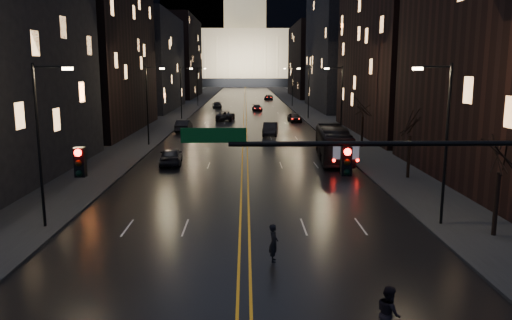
{
  "coord_description": "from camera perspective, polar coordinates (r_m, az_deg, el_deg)",
  "views": [
    {
      "loc": [
        0.07,
        -16.61,
        8.7
      ],
      "look_at": [
        0.65,
        10.5,
        3.72
      ],
      "focal_mm": 35.0,
      "sensor_mm": 36.0,
      "label": 1
    }
  ],
  "objects": [
    {
      "name": "streetlamp_right_dist",
      "position": [
        117.16,
        4.1,
        8.61
      ],
      "size": [
        2.13,
        0.25,
        9.0
      ],
      "color": "black",
      "rests_on": "ground"
    },
    {
      "name": "receding_car_a",
      "position": [
        65.85,
        1.64,
        3.56
      ],
      "size": [
        2.31,
        5.36,
        1.72
      ],
      "primitive_type": "imported",
      "rotation": [
        0.0,
        0.0,
        -0.1
      ],
      "color": "black",
      "rests_on": "ground"
    },
    {
      "name": "building_left_mid",
      "position": [
        73.87,
        -18.34,
        14.01
      ],
      "size": [
        12.0,
        30.0,
        28.0
      ],
      "primitive_type": "cube",
      "color": "black",
      "rests_on": "ground"
    },
    {
      "name": "pedestrian_a",
      "position": [
        23.01,
        2.03,
        -9.46
      ],
      "size": [
        0.43,
        0.65,
        1.77
      ],
      "primitive_type": "imported",
      "rotation": [
        0.0,
        0.0,
        1.56
      ],
      "color": "black",
      "rests_on": "ground"
    },
    {
      "name": "streetlamp_right_near",
      "position": [
        28.92,
        20.62,
        2.55
      ],
      "size": [
        2.13,
        0.25,
        9.0
      ],
      "color": "black",
      "rests_on": "ground"
    },
    {
      "name": "sidewalk_left",
      "position": [
        147.53,
        -6.73,
        6.98
      ],
      "size": [
        8.0,
        320.0,
        0.16
      ],
      "primitive_type": "cube",
      "color": "black",
      "rests_on": "ground"
    },
    {
      "name": "oncoming_car_a",
      "position": [
        46.36,
        -9.71,
        0.48
      ],
      "size": [
        2.38,
        5.03,
        1.66
      ],
      "primitive_type": "imported",
      "rotation": [
        0.0,
        0.0,
        3.23
      ],
      "color": "black",
      "rests_on": "ground"
    },
    {
      "name": "ground",
      "position": [
        18.75,
        -1.36,
        -17.25
      ],
      "size": [
        900.0,
        900.0,
        0.0
      ],
      "primitive_type": "plane",
      "color": "black",
      "rests_on": "ground"
    },
    {
      "name": "building_right_mid",
      "position": [
        110.69,
        9.93,
        12.48
      ],
      "size": [
        12.0,
        34.0,
        26.0
      ],
      "primitive_type": "cube",
      "color": "black",
      "rests_on": "ground"
    },
    {
      "name": "road",
      "position": [
        146.86,
        -1.24,
        7.01
      ],
      "size": [
        20.0,
        320.0,
        0.02
      ],
      "primitive_type": "cube",
      "color": "black",
      "rests_on": "ground"
    },
    {
      "name": "streetlamp_right_far",
      "position": [
        87.34,
        5.91,
        7.98
      ],
      "size": [
        2.13,
        0.25,
        9.0
      ],
      "color": "black",
      "rests_on": "ground"
    },
    {
      "name": "streetlamp_right_mid",
      "position": [
        57.73,
        9.58,
        6.67
      ],
      "size": [
        2.13,
        0.25,
        9.0
      ],
      "color": "black",
      "rests_on": "ground"
    },
    {
      "name": "oncoming_car_c",
      "position": [
        85.19,
        -3.51,
        5.07
      ],
      "size": [
        3.29,
        6.12,
        1.63
      ],
      "primitive_type": "imported",
      "rotation": [
        0.0,
        0.0,
        3.04
      ],
      "color": "black",
      "rests_on": "ground"
    },
    {
      "name": "sidewalk_right",
      "position": [
        147.52,
        4.24,
        7.03
      ],
      "size": [
        8.0,
        320.0,
        0.16
      ],
      "primitive_type": "cube",
      "color": "black",
      "rests_on": "ground"
    },
    {
      "name": "streetlamp_left_near",
      "position": [
        28.97,
        -23.29,
        2.38
      ],
      "size": [
        2.13,
        0.25,
        9.0
      ],
      "color": "black",
      "rests_on": "ground"
    },
    {
      "name": "tree_right_near",
      "position": [
        28.11,
        26.19,
        0.79
      ],
      "size": [
        2.4,
        2.4,
        6.65
      ],
      "color": "black",
      "rests_on": "ground"
    },
    {
      "name": "capitol",
      "position": [
        266.74,
        -1.25,
        12.22
      ],
      "size": [
        90.0,
        50.0,
        58.5
      ],
      "color": "black",
      "rests_on": "ground"
    },
    {
      "name": "traffic_signal",
      "position": [
        17.96,
        17.77,
        -1.66
      ],
      "size": [
        17.29,
        0.45,
        7.0
      ],
      "color": "black",
      "rests_on": "ground"
    },
    {
      "name": "oncoming_car_b",
      "position": [
        70.09,
        -8.25,
        3.87
      ],
      "size": [
        1.96,
        5.25,
        1.71
      ],
      "primitive_type": "imported",
      "rotation": [
        0.0,
        0.0,
        3.11
      ],
      "color": "black",
      "rests_on": "ground"
    },
    {
      "name": "receding_car_c",
      "position": [
        103.88,
        0.13,
        5.96
      ],
      "size": [
        2.26,
        4.62,
        1.29
      ],
      "primitive_type": "imported",
      "rotation": [
        0.0,
        0.0,
        0.1
      ],
      "color": "black",
      "rests_on": "ground"
    },
    {
      "name": "tree_right_mid",
      "position": [
        40.93,
        17.25,
        4.08
      ],
      "size": [
        2.4,
        2.4,
        6.65
      ],
      "color": "black",
      "rests_on": "ground"
    },
    {
      "name": "pedestrian_b",
      "position": [
        17.38,
        14.92,
        -16.55
      ],
      "size": [
        0.6,
        0.96,
        1.85
      ],
      "primitive_type": "imported",
      "rotation": [
        0.0,
        0.0,
        1.7
      ],
      "color": "black",
      "rests_on": "ground"
    },
    {
      "name": "building_right_dist",
      "position": [
        158.01,
        6.53,
        11.17
      ],
      "size": [
        12.0,
        40.0,
        22.0
      ],
      "primitive_type": "cube",
      "color": "black",
      "rests_on": "ground"
    },
    {
      "name": "receding_car_b",
      "position": [
        82.7,
        4.42,
        4.87
      ],
      "size": [
        2.34,
        4.7,
        1.54
      ],
      "primitive_type": "imported",
      "rotation": [
        0.0,
        0.0,
        0.12
      ],
      "color": "black",
      "rests_on": "ground"
    },
    {
      "name": "streetlamp_left_dist",
      "position": [
        117.17,
        -6.61,
        8.57
      ],
      "size": [
        2.13,
        0.25,
        9.0
      ],
      "color": "black",
      "rests_on": "ground"
    },
    {
      "name": "streetlamp_left_far",
      "position": [
        87.36,
        -8.45,
        7.92
      ],
      "size": [
        2.13,
        0.25,
        9.0
      ],
      "color": "black",
      "rests_on": "ground"
    },
    {
      "name": "center_line",
      "position": [
        146.86,
        -1.24,
        7.02
      ],
      "size": [
        0.62,
        320.0,
        0.01
      ],
      "primitive_type": "cube",
      "color": "orange",
      "rests_on": "road"
    },
    {
      "name": "tree_right_far",
      "position": [
        56.27,
        12.14,
        5.92
      ],
      "size": [
        2.4,
        2.4,
        6.65
      ],
      "color": "black",
      "rests_on": "ground"
    },
    {
      "name": "building_left_dist",
      "position": [
        158.05,
        -9.05,
        11.47
      ],
      "size": [
        12.0,
        40.0,
        24.0
      ],
      "primitive_type": "cube",
      "color": "black",
      "rests_on": "ground"
    },
    {
      "name": "receding_car_d",
      "position": [
        141.59,
        1.46,
        7.17
      ],
      "size": [
        2.72,
        5.27,
        1.42
      ],
      "primitive_type": "imported",
      "rotation": [
        0.0,
        0.0,
        -0.07
      ],
      "color": "black",
      "rests_on": "ground"
    },
    {
      "name": "building_left_far",
      "position": [
        110.64,
        -12.41,
        10.84
      ],
      "size": [
        12.0,
        34.0,
        20.0
      ],
      "primitive_type": "cube",
      "color": "black",
      "rests_on": "ground"
    },
    {
      "name": "streetlamp_left_mid",
      "position": [
        57.76,
        -12.15,
        6.58
      ],
      "size": [
        2.13,
        0.25,
        9.0
      ],
      "color": "black",
      "rests_on": "ground"
    },
    {
      "name": "oncoming_car_d",
      "position": [
        112.55,
        -4.48,
        6.31
      ],
      "size": [
        2.51,
        5.15,
        1.44
      ],
      "primitive_type": "imported",
      "rotation": [
        0.0,
        0.0,
        3.24
      ],
      "color": "black",
      "rests_on": "ground"
    },
    {
      "name": "bus",
      "position": [
        48.34,
        8.85,
        1.82
      ],
      "size": [
        3.5,
        11.57,
        3.18
      ],
      "primitive_type": "imported",
      "rotation": [
        0.0,
        0.0,
        -0.07
      ],
      "color": "black",
      "rests_on": "ground"
    }
  ]
}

